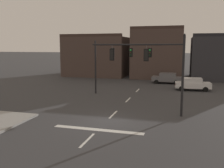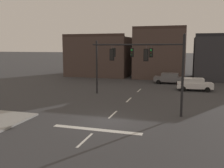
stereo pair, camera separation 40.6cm
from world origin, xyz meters
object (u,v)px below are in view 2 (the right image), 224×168
Objects in this scene: car_lot_nearside at (194,84)px; car_lot_middle at (169,78)px; signal_mast_near_side at (154,62)px; signal_mast_far_side at (117,57)px.

car_lot_nearside is 6.34m from car_lot_middle.
signal_mast_near_side is 13.76m from car_lot_nearside.
car_lot_middle is (-3.54, 5.26, 0.00)m from car_lot_nearside.
signal_mast_far_side is at bearing 125.10° from signal_mast_near_side.
car_lot_nearside is (3.64, 12.80, -3.51)m from signal_mast_near_side.
signal_mast_far_side is (-5.10, 7.26, 0.06)m from signal_mast_near_side.
car_lot_nearside is 1.02× the size of car_lot_middle.
car_lot_middle is at bearing 89.68° from signal_mast_near_side.
car_lot_middle is (0.10, 18.06, -3.51)m from signal_mast_near_side.
signal_mast_near_side is 1.75× the size of car_lot_middle.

